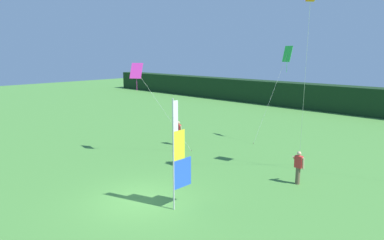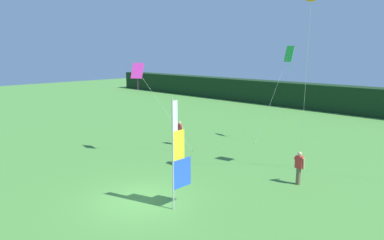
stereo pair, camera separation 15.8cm
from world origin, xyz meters
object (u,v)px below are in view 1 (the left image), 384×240
Objects in this scene: person_mid_field at (179,132)px; kite_green_diamond_2 at (286,57)px; kite_magenta_diamond_3 at (138,74)px; banner_flag at (179,156)px; person_near_banner at (298,167)px.

kite_green_diamond_2 reaches higher than person_mid_field.
kite_green_diamond_2 is at bearing 50.34° from person_mid_field.
person_mid_field is 9.01m from kite_green_diamond_2.
kite_green_diamond_2 reaches higher than kite_magenta_diamond_3.
kite_green_diamond_2 is at bearing 100.03° from banner_flag.
kite_green_diamond_2 is (-4.55, 6.70, 5.11)m from person_near_banner.
person_near_banner is at bearing 67.77° from banner_flag.
person_mid_field is (-6.94, 6.73, -1.29)m from banner_flag.
banner_flag is 0.80× the size of kite_magenta_diamond_3.
banner_flag is at bearing -79.97° from kite_green_diamond_2.
kite_green_diamond_2 reaches higher than banner_flag.
person_near_banner is at bearing -6.05° from person_mid_field.
banner_flag is 6.35m from person_near_banner.
kite_green_diamond_2 is at bearing 124.18° from person_near_banner.
kite_magenta_diamond_3 is (-9.36, -2.26, 4.15)m from person_near_banner.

